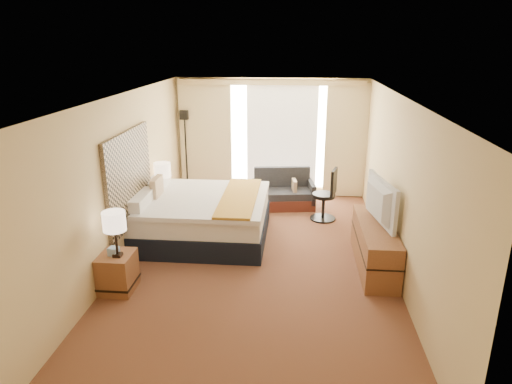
# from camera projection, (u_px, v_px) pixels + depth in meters

# --- Properties ---
(floor) EXTENTS (4.20, 7.00, 0.02)m
(floor) POSITION_uv_depth(u_px,v_px,m) (257.00, 261.00, 7.31)
(floor) COLOR #531F17
(floor) RESTS_ON ground
(ceiling) EXTENTS (4.20, 7.00, 0.02)m
(ceiling) POSITION_uv_depth(u_px,v_px,m) (257.00, 97.00, 6.49)
(ceiling) COLOR white
(ceiling) RESTS_ON wall_back
(wall_back) EXTENTS (4.20, 0.02, 2.60)m
(wall_back) POSITION_uv_depth(u_px,v_px,m) (271.00, 137.00, 10.20)
(wall_back) COLOR #DCC186
(wall_back) RESTS_ON ground
(wall_front) EXTENTS (4.20, 0.02, 2.60)m
(wall_front) POSITION_uv_depth(u_px,v_px,m) (218.00, 316.00, 3.59)
(wall_front) COLOR #DCC186
(wall_front) RESTS_ON ground
(wall_left) EXTENTS (0.02, 7.00, 2.60)m
(wall_left) POSITION_uv_depth(u_px,v_px,m) (122.00, 180.00, 7.08)
(wall_left) COLOR #DCC186
(wall_left) RESTS_ON ground
(wall_right) EXTENTS (0.02, 7.00, 2.60)m
(wall_right) POSITION_uv_depth(u_px,v_px,m) (399.00, 188.00, 6.72)
(wall_right) COLOR #DCC186
(wall_right) RESTS_ON ground
(headboard) EXTENTS (0.06, 1.85, 1.50)m
(headboard) POSITION_uv_depth(u_px,v_px,m) (130.00, 178.00, 7.27)
(headboard) COLOR black
(headboard) RESTS_ON wall_left
(nightstand_left) EXTENTS (0.45, 0.52, 0.55)m
(nightstand_left) POSITION_uv_depth(u_px,v_px,m) (118.00, 272.00, 6.39)
(nightstand_left) COLOR #945835
(nightstand_left) RESTS_ON floor
(nightstand_right) EXTENTS (0.45, 0.52, 0.55)m
(nightstand_right) POSITION_uv_depth(u_px,v_px,m) (167.00, 210.00, 8.75)
(nightstand_right) COLOR #945835
(nightstand_right) RESTS_ON floor
(media_dresser) EXTENTS (0.50, 1.80, 0.70)m
(media_dresser) POSITION_uv_depth(u_px,v_px,m) (375.00, 246.00, 7.04)
(media_dresser) COLOR #945835
(media_dresser) RESTS_ON floor
(window) EXTENTS (2.30, 0.02, 2.30)m
(window) POSITION_uv_depth(u_px,v_px,m) (282.00, 137.00, 10.15)
(window) COLOR white
(window) RESTS_ON wall_back
(curtains) EXTENTS (4.12, 0.19, 2.56)m
(curtains) POSITION_uv_depth(u_px,v_px,m) (270.00, 134.00, 10.06)
(curtains) COLOR beige
(curtains) RESTS_ON floor
(bed) EXTENTS (2.26, 2.07, 1.10)m
(bed) POSITION_uv_depth(u_px,v_px,m) (202.00, 216.00, 8.07)
(bed) COLOR black
(bed) RESTS_ON floor
(loveseat) EXTENTS (1.37, 0.87, 0.81)m
(loveseat) POSITION_uv_depth(u_px,v_px,m) (283.00, 194.00, 9.65)
(loveseat) COLOR #5B251A
(loveseat) RESTS_ON floor
(floor_lamp) EXTENTS (0.24, 0.24, 1.91)m
(floor_lamp) POSITION_uv_depth(u_px,v_px,m) (185.00, 135.00, 10.16)
(floor_lamp) COLOR black
(floor_lamp) RESTS_ON floor
(desk_chair) EXTENTS (0.51, 0.51, 1.04)m
(desk_chair) POSITION_uv_depth(u_px,v_px,m) (327.00, 197.00, 8.87)
(desk_chair) COLOR black
(desk_chair) RESTS_ON floor
(lamp_left) EXTENTS (0.31, 0.31, 0.65)m
(lamp_left) POSITION_uv_depth(u_px,v_px,m) (114.00, 222.00, 6.09)
(lamp_left) COLOR black
(lamp_left) RESTS_ON nightstand_left
(lamp_right) EXTENTS (0.31, 0.31, 0.65)m
(lamp_right) POSITION_uv_depth(u_px,v_px,m) (162.00, 171.00, 8.51)
(lamp_right) COLOR black
(lamp_right) RESTS_ON nightstand_right
(tissue_box) EXTENTS (0.15, 0.15, 0.12)m
(tissue_box) POSITION_uv_depth(u_px,v_px,m) (114.00, 251.00, 6.27)
(tissue_box) COLOR #7C9AC0
(tissue_box) RESTS_ON nightstand_left
(telephone) EXTENTS (0.19, 0.16, 0.07)m
(telephone) POSITION_uv_depth(u_px,v_px,m) (166.00, 193.00, 8.74)
(telephone) COLOR black
(telephone) RESTS_ON nightstand_right
(television) EXTENTS (0.36, 1.19, 0.68)m
(television) POSITION_uv_depth(u_px,v_px,m) (374.00, 201.00, 6.94)
(television) COLOR black
(television) RESTS_ON media_dresser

